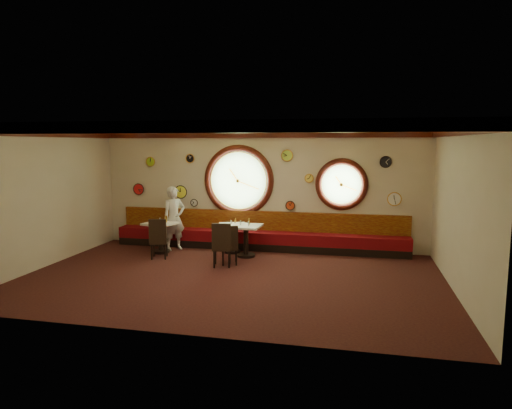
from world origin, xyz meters
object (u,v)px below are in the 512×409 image
table_c (246,237)px  condiment_a_pepper (162,221)px  table_a (161,234)px  table_b (232,235)px  condiment_c_salt (241,223)px  condiment_b_bottle (235,221)px  condiment_b_pepper (231,222)px  waiter (174,218)px  chair_a (158,236)px  chair_b (222,242)px  condiment_c_pepper (248,224)px  condiment_c_bottle (249,222)px  condiment_b_salt (231,222)px  condiment_a_bottle (166,219)px  condiment_a_salt (160,220)px  chair_c (230,242)px

table_c → condiment_a_pepper: (-2.25, -0.08, 0.34)m
table_a → table_b: (1.85, 0.40, -0.03)m
condiment_c_salt → condiment_b_bottle: condiment_c_salt is taller
condiment_a_pepper → table_a: bearing=161.9°
condiment_b_pepper → waiter: 1.60m
condiment_b_pepper → waiter: bearing=-179.8°
table_b → condiment_b_pepper: bearing=-170.7°
chair_a → chair_b: 1.81m
condiment_c_pepper → condiment_c_bottle: 0.18m
chair_b → condiment_b_bottle: chair_b is taller
chair_b → condiment_b_salt: size_ratio=7.48×
chair_b → condiment_a_bottle: chair_b is taller
chair_a → condiment_a_salt: (-0.27, 0.72, 0.28)m
table_b → condiment_c_salt: condiment_c_salt is taller
table_a → condiment_b_bottle: 2.00m
condiment_c_salt → condiment_c_pepper: bearing=-12.4°
table_b → table_a: bearing=-167.8°
chair_b → condiment_a_salt: (-2.04, 1.12, 0.26)m
condiment_c_salt → condiment_b_pepper: (-0.34, 0.32, -0.05)m
chair_c → condiment_c_pepper: (0.27, 0.83, 0.32)m
table_a → waiter: bearing=59.5°
table_b → condiment_a_salt: (-1.90, -0.32, 0.38)m
waiter → condiment_b_pepper: bearing=-47.7°
chair_a → condiment_a_bottle: chair_a is taller
chair_a → chair_c: size_ratio=1.06×
condiment_c_salt → waiter: 1.96m
table_b → table_c: table_c is taller
chair_a → condiment_a_bottle: size_ratio=3.53×
condiment_a_bottle → condiment_b_bottle: (1.78, 0.38, -0.06)m
table_b → chair_b: bearing=-84.5°
condiment_c_pepper → waiter: 2.18m
condiment_a_pepper → condiment_c_bottle: (2.30, 0.22, 0.04)m
chair_a → condiment_a_bottle: bearing=81.1°
condiment_b_pepper → waiter: waiter is taller
condiment_a_pepper → condiment_a_bottle: size_ratio=0.49×
condiment_b_pepper → condiment_a_bottle: 1.71m
chair_b → condiment_a_bottle: 2.16m
condiment_b_pepper → condiment_c_pepper: bearing=-33.4°
condiment_a_salt → condiment_a_pepper: condiment_a_salt is taller
table_b → condiment_b_bottle: 0.37m
condiment_c_bottle → condiment_a_bottle: bearing=-176.1°
condiment_c_salt → waiter: size_ratio=0.06×
condiment_a_pepper → condiment_c_salt: bearing=2.6°
condiment_c_pepper → condiment_c_salt: bearing=167.6°
table_c → condiment_a_bottle: 2.19m
condiment_b_pepper → condiment_b_bottle: condiment_b_bottle is taller
table_a → condiment_a_bottle: (0.15, 0.05, 0.39)m
table_c → condiment_b_bottle: condiment_b_bottle is taller
chair_c → condiment_a_bottle: (-1.97, 0.85, 0.35)m
chair_b → waiter: waiter is taller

